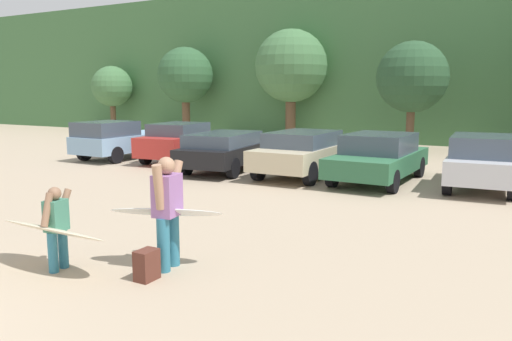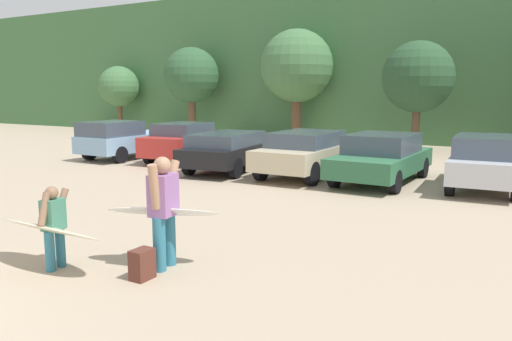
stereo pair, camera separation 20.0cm
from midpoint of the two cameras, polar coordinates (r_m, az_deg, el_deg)
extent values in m
cube|color=#427042|center=(33.15, 18.15, 11.20)|extent=(108.00, 12.00, 8.54)
cylinder|color=brown|center=(35.48, -14.93, 5.80)|extent=(0.37, 0.37, 1.89)
sphere|color=#427042|center=(35.44, -15.06, 9.16)|extent=(2.68, 2.68, 2.68)
cylinder|color=brown|center=(30.90, -7.03, 5.95)|extent=(0.47, 0.47, 2.26)
sphere|color=#2D5633|center=(30.87, -7.13, 10.64)|extent=(3.29, 3.29, 3.29)
cylinder|color=brown|center=(28.12, 4.75, 5.82)|extent=(0.57, 0.57, 2.39)
sphere|color=#427042|center=(28.11, 4.82, 11.69)|extent=(3.96, 3.96, 3.96)
cylinder|color=brown|center=(23.85, 17.78, 4.40)|extent=(0.36, 0.36, 2.00)
sphere|color=#284C2D|center=(23.80, 18.05, 10.02)|extent=(3.15, 3.15, 3.15)
cube|color=#84ADD1|center=(21.46, -13.65, 3.18)|extent=(1.90, 4.45, 0.66)
cube|color=#3F4C5B|center=(20.64, -15.83, 4.57)|extent=(1.74, 2.12, 0.56)
cylinder|color=black|center=(23.12, -12.60, 2.80)|extent=(0.22, 0.65, 0.65)
cylinder|color=black|center=(22.01, -9.39, 2.59)|extent=(0.22, 0.65, 0.65)
cylinder|color=black|center=(21.10, -18.03, 2.00)|extent=(0.22, 0.65, 0.65)
cylinder|color=black|center=(19.87, -14.81, 1.73)|extent=(0.22, 0.65, 0.65)
cube|color=#B72D28|center=(20.04, -7.44, 3.05)|extent=(2.25, 4.45, 0.74)
cube|color=#3F4C5B|center=(19.71, -7.97, 4.67)|extent=(1.87, 2.29, 0.45)
cylinder|color=black|center=(21.69, -7.31, 2.52)|extent=(0.29, 0.65, 0.63)
cylinder|color=black|center=(20.91, -3.54, 2.34)|extent=(0.29, 0.65, 0.63)
cylinder|color=black|center=(19.34, -11.62, 1.63)|extent=(0.29, 0.65, 0.63)
cylinder|color=black|center=(18.47, -7.55, 1.40)|extent=(0.29, 0.65, 0.63)
cube|color=black|center=(17.59, -2.26, 2.09)|extent=(2.44, 4.99, 0.57)
cube|color=#3F4C5B|center=(17.08, -2.99, 3.56)|extent=(2.05, 3.01, 0.42)
cylinder|color=black|center=(19.40, -2.49, 1.88)|extent=(0.30, 0.68, 0.66)
cylinder|color=black|center=(18.74, 2.15, 1.63)|extent=(0.30, 0.68, 0.66)
cylinder|color=black|center=(16.63, -7.21, 0.62)|extent=(0.30, 0.68, 0.66)
cylinder|color=black|center=(15.85, -1.96, 0.28)|extent=(0.30, 0.68, 0.66)
cube|color=beige|center=(16.31, 6.02, 1.68)|extent=(1.91, 4.34, 0.62)
cube|color=#3F4C5B|center=(16.23, 6.01, 3.57)|extent=(1.75, 2.55, 0.46)
cylinder|color=black|center=(17.99, 5.38, 1.37)|extent=(0.22, 0.71, 0.71)
cylinder|color=black|center=(17.35, 10.53, 0.98)|extent=(0.22, 0.71, 0.71)
cylinder|color=black|center=(15.47, 0.92, 0.16)|extent=(0.22, 0.71, 0.71)
cylinder|color=black|center=(14.72, 6.75, -0.35)|extent=(0.22, 0.71, 0.71)
cube|color=#2D6642|center=(15.65, 14.34, 0.91)|extent=(2.05, 4.61, 0.57)
cube|color=#3F4C5B|center=(15.59, 14.43, 2.98)|extent=(1.84, 2.36, 0.57)
cylinder|color=black|center=(17.37, 13.06, 0.79)|extent=(0.24, 0.65, 0.65)
cylinder|color=black|center=(16.90, 18.64, 0.33)|extent=(0.24, 0.65, 0.65)
cylinder|color=black|center=(14.58, 9.25, -0.63)|extent=(0.24, 0.65, 0.65)
cylinder|color=black|center=(14.02, 15.82, -1.23)|extent=(0.24, 0.65, 0.65)
cube|color=silver|center=(15.54, 24.84, 0.52)|extent=(1.97, 4.41, 0.62)
cube|color=#3F4C5B|center=(15.07, 24.92, 2.52)|extent=(1.71, 2.32, 0.55)
cylinder|color=black|center=(17.03, 22.36, 0.30)|extent=(0.26, 0.72, 0.71)
cylinder|color=black|center=(14.23, 21.45, -1.24)|extent=(0.26, 0.72, 0.71)
cylinder|color=teal|center=(7.87, -10.13, -8.21)|extent=(0.20, 0.20, 0.84)
cylinder|color=teal|center=(8.12, -9.04, -7.65)|extent=(0.20, 0.20, 0.84)
cube|color=#9966A5|center=(7.81, -9.72, -2.72)|extent=(0.39, 0.47, 0.64)
sphere|color=tan|center=(7.73, -9.80, 0.58)|extent=(0.27, 0.27, 0.27)
cylinder|color=tan|center=(7.58, -10.65, -1.81)|extent=(0.18, 0.26, 0.69)
cylinder|color=tan|center=(7.98, -8.89, -1.23)|extent=(0.21, 0.45, 0.67)
cylinder|color=teal|center=(8.35, -21.59, -8.48)|extent=(0.15, 0.15, 0.62)
cylinder|color=teal|center=(8.50, -20.57, -8.11)|extent=(0.15, 0.15, 0.62)
cube|color=#3F7F66|center=(8.28, -21.29, -4.65)|extent=(0.29, 0.35, 0.48)
sphere|color=#8C664C|center=(8.21, -21.42, -2.35)|extent=(0.20, 0.20, 0.20)
cylinder|color=#8C664C|center=(8.13, -22.16, -4.04)|extent=(0.15, 0.27, 0.51)
cylinder|color=#8C664C|center=(8.38, -20.54, -3.57)|extent=(0.16, 0.36, 0.49)
ellipsoid|color=white|center=(8.01, -9.81, -4.61)|extent=(1.84, 1.12, 0.27)
ellipsoid|color=beige|center=(8.40, -21.69, -6.15)|extent=(2.20, 0.64, 0.31)
cube|color=#592D23|center=(7.64, -11.99, -10.32)|extent=(0.24, 0.34, 0.45)
camera|label=1|loc=(0.10, -89.49, 0.08)|focal=35.44mm
camera|label=2|loc=(0.10, 90.51, -0.08)|focal=35.44mm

